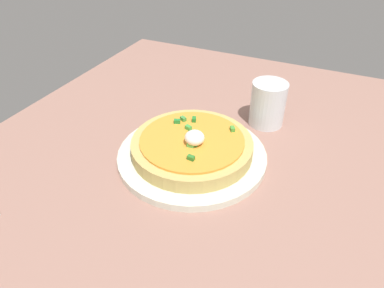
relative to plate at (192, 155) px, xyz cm
name	(u,v)px	position (x,y,z in cm)	size (l,w,h in cm)	color
dining_table	(191,142)	(6.42, 3.23, -2.03)	(96.95, 83.52, 2.59)	#996E60
plate	(192,155)	(0.00, 0.00, 0.00)	(29.00, 29.00, 1.46)	silver
pizza	(192,146)	(-0.02, -0.02, 2.37)	(23.37, 23.37, 5.92)	tan
cup_near	(268,105)	(18.81, -9.67, 3.88)	(7.72, 7.72, 9.88)	silver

